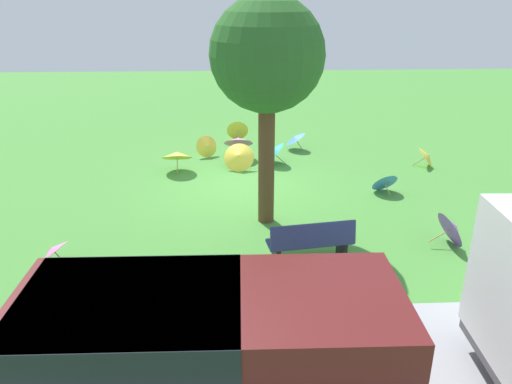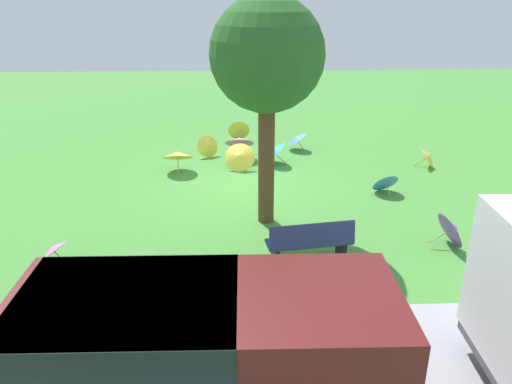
{
  "view_description": "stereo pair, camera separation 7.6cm",
  "coord_description": "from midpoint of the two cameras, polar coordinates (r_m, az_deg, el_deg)",
  "views": [
    {
      "loc": [
        0.16,
        12.21,
        4.82
      ],
      "look_at": [
        -0.32,
        1.85,
        0.6
      ],
      "focal_mm": 35.18,
      "sensor_mm": 36.0,
      "label": 1
    },
    {
      "loc": [
        0.08,
        12.21,
        4.82
      ],
      "look_at": [
        -0.32,
        1.85,
        0.6
      ],
      "focal_mm": 35.18,
      "sensor_mm": 36.0,
      "label": 2
    }
  ],
  "objects": [
    {
      "name": "van_dark",
      "position": [
        6.32,
        -7.1,
        -16.32
      ],
      "size": [
        4.62,
        2.17,
        1.53
      ],
      "color": "#591919",
      "rests_on": "ground"
    },
    {
      "name": "park_bench",
      "position": [
        9.36,
        6.03,
        -5.73
      ],
      "size": [
        1.65,
        0.72,
        0.9
      ],
      "color": "navy",
      "rests_on": "ground"
    },
    {
      "name": "shade_tree",
      "position": [
        10.25,
        1.06,
        15.03
      ],
      "size": [
        2.31,
        2.31,
        4.77
      ],
      "color": "brown",
      "rests_on": "ground"
    },
    {
      "name": "parasol_yellow_0",
      "position": [
        14.26,
        -2.13,
        4.05
      ],
      "size": [
        0.93,
        0.83,
        0.79
      ],
      "color": "tan",
      "rests_on": "ground"
    },
    {
      "name": "parasol_yellow_4",
      "position": [
        17.23,
        -2.25,
        7.15
      ],
      "size": [
        0.73,
        0.65,
        0.74
      ],
      "color": "tan",
      "rests_on": "ground"
    },
    {
      "name": "parasol_yellow_2",
      "position": [
        15.36,
        18.78,
        3.86
      ],
      "size": [
        0.72,
        0.79,
        0.61
      ],
      "color": "tan",
      "rests_on": "ground"
    },
    {
      "name": "parasol_pink_2",
      "position": [
        15.25,
        -2.15,
        5.87
      ],
      "size": [
        0.91,
        0.88,
        0.85
      ],
      "color": "tan",
      "rests_on": "ground"
    },
    {
      "name": "parasol_blue_1",
      "position": [
        16.15,
        4.29,
        6.17
      ],
      "size": [
        0.73,
        0.77,
        0.63
      ],
      "color": "tan",
      "rests_on": "ground"
    },
    {
      "name": "parasol_pink_0",
      "position": [
        10.15,
        -22.3,
        -6.13
      ],
      "size": [
        0.69,
        0.75,
        0.54
      ],
      "color": "tan",
      "rests_on": "ground"
    },
    {
      "name": "parasol_teal_0",
      "position": [
        14.75,
        1.65,
        4.6
      ],
      "size": [
        0.82,
        0.92,
        0.75
      ],
      "color": "tan",
      "rests_on": "ground"
    },
    {
      "name": "parasol_yellow_1",
      "position": [
        15.48,
        -5.72,
        5.18
      ],
      "size": [
        0.75,
        0.73,
        0.67
      ],
      "color": "tan",
      "rests_on": "ground"
    },
    {
      "name": "parasol_blue_0",
      "position": [
        13.08,
        14.16,
        1.23
      ],
      "size": [
        0.79,
        0.69,
        0.61
      ],
      "color": "tan",
      "rests_on": "ground"
    },
    {
      "name": "ground",
      "position": [
        13.13,
        -1.92,
        0.59
      ],
      "size": [
        40.0,
        40.0,
        0.0
      ],
      "primitive_type": "plane",
      "color": "#478C38"
    },
    {
      "name": "parasol_yellow_5",
      "position": [
        14.25,
        -9.12,
        4.19
      ],
      "size": [
        0.88,
        0.88,
        0.76
      ],
      "color": "tan",
      "rests_on": "ground"
    },
    {
      "name": "parasol_purple_0",
      "position": [
        10.76,
        21.3,
        -3.84
      ],
      "size": [
        0.8,
        0.85,
        0.77
      ],
      "color": "tan",
      "rests_on": "ground"
    }
  ]
}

